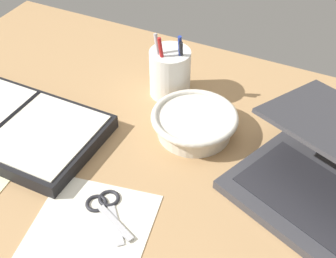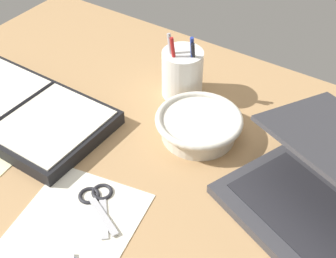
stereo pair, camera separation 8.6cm
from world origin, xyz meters
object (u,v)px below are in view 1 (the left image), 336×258
at_px(pen_cup, 170,73).
at_px(planner, 10,125).
at_px(scissors, 106,206).

distance_m(pen_cup, planner, 0.35).
bearing_deg(planner, pen_cup, 48.15).
xyz_separation_m(planner, scissors, (0.28, -0.09, -0.01)).
relative_size(pen_cup, scissors, 1.36).
height_order(pen_cup, planner, pen_cup).
bearing_deg(planner, scissors, -16.58).
relative_size(planner, scissors, 3.33).
bearing_deg(scissors, pen_cup, 132.99).
bearing_deg(pen_cup, planner, -132.35).
distance_m(planner, scissors, 0.29).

